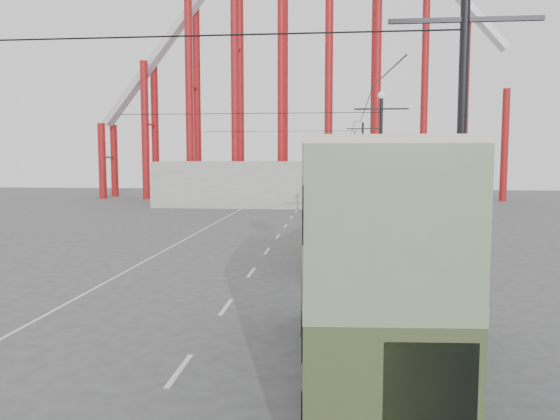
# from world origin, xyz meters

# --- Properties ---
(ground) EXTENTS (160.00, 160.00, 0.00)m
(ground) POSITION_xyz_m (0.00, 0.00, 0.00)
(ground) COLOR #464648
(ground) RESTS_ON ground
(road_markings) EXTENTS (12.52, 120.00, 0.01)m
(road_markings) POSITION_xyz_m (-0.86, 19.70, 0.01)
(road_markings) COLOR silver
(road_markings) RESTS_ON ground
(lamp_post_near) EXTENTS (3.20, 0.44, 10.80)m
(lamp_post_near) POSITION_xyz_m (5.60, -3.00, 7.86)
(lamp_post_near) COLOR black
(lamp_post_near) RESTS_ON ground
(lamp_post_mid) EXTENTS (3.20, 0.44, 9.32)m
(lamp_post_mid) POSITION_xyz_m (5.60, 18.00, 4.68)
(lamp_post_mid) COLOR black
(lamp_post_mid) RESTS_ON ground
(lamp_post_far) EXTENTS (3.20, 0.44, 9.32)m
(lamp_post_far) POSITION_xyz_m (5.60, 40.00, 4.68)
(lamp_post_far) COLOR black
(lamp_post_far) RESTS_ON ground
(lamp_post_distant) EXTENTS (3.20, 0.44, 9.32)m
(lamp_post_distant) POSITION_xyz_m (5.60, 62.00, 4.68)
(lamp_post_distant) COLOR black
(lamp_post_distant) RESTS_ON ground
(roller_coaster) EXTENTS (52.95, 5.00, 55.48)m
(roller_coaster) POSITION_xyz_m (-2.49, 56.89, 22.92)
(roller_coaster) COLOR maroon
(roller_coaster) RESTS_ON ground
(fairground_shed) EXTENTS (22.00, 10.00, 5.00)m
(fairground_shed) POSITION_xyz_m (-6.00, 47.00, 2.50)
(fairground_shed) COLOR gray
(fairground_shed) RESTS_ON ground
(double_decker_bus) EXTENTS (3.36, 10.84, 5.74)m
(double_decker_bus) POSITION_xyz_m (3.46, -1.94, 3.22)
(double_decker_bus) COLOR #3C4927
(double_decker_bus) RESTS_ON ground
(single_decker_green) EXTENTS (3.84, 11.52, 3.20)m
(single_decker_green) POSITION_xyz_m (3.75, 14.32, 1.80)
(single_decker_green) COLOR gray
(single_decker_green) RESTS_ON ground
(single_decker_cream) EXTENTS (3.22, 9.67, 2.95)m
(single_decker_cream) POSITION_xyz_m (3.81, 22.06, 1.66)
(single_decker_cream) COLOR beige
(single_decker_cream) RESTS_ON ground
(pedestrian) EXTENTS (0.62, 0.44, 1.63)m
(pedestrian) POSITION_xyz_m (2.51, 10.22, 0.82)
(pedestrian) COLOR black
(pedestrian) RESTS_ON ground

